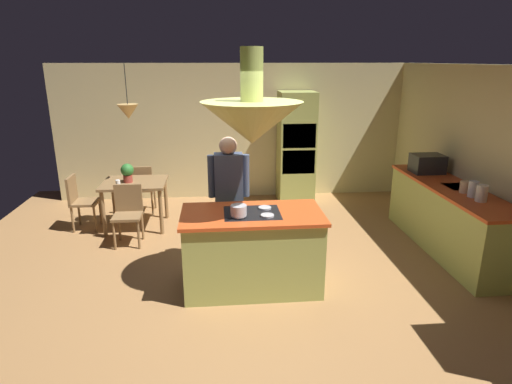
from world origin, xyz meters
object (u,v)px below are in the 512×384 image
object	(u,v)px
canister_tea	(465,187)
cooking_pot_on_cooktop	(239,210)
chair_at_corner	(80,199)
canister_sugar	(473,189)
potted_plant_on_table	(127,172)
microwave_on_counter	(427,164)
chair_by_back_wall	(142,186)
kitchen_island	(252,250)
person_at_island	(229,192)
dining_table	(135,188)
cup_on_table	(118,183)
oven_tower	(296,148)
canister_flour	(482,193)
chair_facing_island	(128,210)

from	to	relation	value
canister_tea	cooking_pot_on_cooktop	size ratio (longest dim) A/B	0.86
chair_at_corner	canister_sugar	world-z (taller)	canister_sugar
potted_plant_on_table	microwave_on_counter	bearing A→B (deg)	-6.19
chair_by_back_wall	kitchen_island	bearing A→B (deg)	121.87
microwave_on_counter	person_at_island	bearing A→B (deg)	-164.20
chair_at_corner	canister_sugar	bearing A→B (deg)	-108.07
dining_table	cup_on_table	xyz separation A→B (m)	(-0.21, -0.21, 0.16)
dining_table	oven_tower	bearing A→B (deg)	22.20
cup_on_table	cooking_pot_on_cooktop	xyz separation A→B (m)	(1.75, -2.02, 0.21)
oven_tower	person_at_island	bearing A→B (deg)	-117.82
dining_table	potted_plant_on_table	bearing A→B (deg)	-165.02
potted_plant_on_table	microwave_on_counter	size ratio (longest dim) A/B	0.65
oven_tower	microwave_on_counter	distance (m)	2.41
person_at_island	chair_by_back_wall	xyz separation A→B (m)	(-1.46, 2.03, -0.47)
kitchen_island	chair_at_corner	distance (m)	3.32
dining_table	microwave_on_counter	bearing A→B (deg)	-6.60
person_at_island	canister_sugar	bearing A→B (deg)	-6.81
cooking_pot_on_cooktop	microwave_on_counter	bearing A→B (deg)	29.60
potted_plant_on_table	canister_tea	xyz separation A→B (m)	(4.63, -1.56, 0.09)
canister_flour	canister_tea	xyz separation A→B (m)	(0.00, 0.36, -0.03)
cup_on_table	canister_tea	bearing A→B (deg)	-16.20
oven_tower	chair_by_back_wall	xyz separation A→B (m)	(-2.80, -0.51, -0.53)
person_at_island	microwave_on_counter	size ratio (longest dim) A/B	3.69
kitchen_island	cup_on_table	bearing A→B (deg)	135.19
chair_at_corner	canister_flour	distance (m)	5.78
person_at_island	canister_sugar	xyz separation A→B (m)	(3.08, -0.37, 0.07)
person_at_island	potted_plant_on_table	bearing A→B (deg)	138.43
kitchen_island	chair_at_corner	xyz separation A→B (m)	(-2.57, 2.10, 0.03)
dining_table	canister_sugar	xyz separation A→B (m)	(4.54, -1.77, 0.39)
oven_tower	dining_table	bearing A→B (deg)	-157.80
chair_facing_island	potted_plant_on_table	bearing A→B (deg)	98.34
chair_facing_island	canister_flour	world-z (taller)	canister_flour
kitchen_island	chair_by_back_wall	size ratio (longest dim) A/B	1.86
canister_flour	canister_sugar	xyz separation A→B (m)	(0.00, 0.18, -0.00)
dining_table	potted_plant_on_table	xyz separation A→B (m)	(-0.09, -0.02, 0.28)
canister_sugar	canister_tea	size ratio (longest dim) A/B	1.34
cooking_pot_on_cooktop	cup_on_table	bearing A→B (deg)	130.79
oven_tower	chair_facing_island	distance (m)	3.36
chair_at_corner	canister_tea	world-z (taller)	canister_tea
kitchen_island	chair_by_back_wall	bearing A→B (deg)	121.87
oven_tower	canister_sugar	world-z (taller)	oven_tower
kitchen_island	canister_flour	xyz separation A→B (m)	(2.84, 0.15, 0.57)
dining_table	chair_facing_island	xyz separation A→B (m)	(0.00, -0.63, -0.14)
potted_plant_on_table	chair_at_corner	bearing A→B (deg)	178.25
canister_tea	microwave_on_counter	bearing A→B (deg)	90.00
canister_flour	chair_by_back_wall	bearing A→B (deg)	150.39
chair_by_back_wall	cooking_pot_on_cooktop	xyz separation A→B (m)	(1.54, -2.86, 0.52)
canister_flour	chair_at_corner	bearing A→B (deg)	160.23
chair_facing_island	chair_at_corner	size ratio (longest dim) A/B	1.00
cup_on_table	oven_tower	bearing A→B (deg)	24.18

